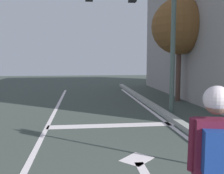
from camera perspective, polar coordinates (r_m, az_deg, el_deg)
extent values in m
cube|color=silver|center=(5.96, -15.91, -12.07)|extent=(0.12, 20.00, 0.01)
cube|color=silver|center=(6.37, 16.45, -10.89)|extent=(0.12, 20.00, 0.01)
cube|color=silver|center=(7.31, -0.06, -8.43)|extent=(3.54, 0.40, 0.01)
cube|color=silver|center=(5.00, 5.48, -15.46)|extent=(0.71, 0.71, 0.01)
cube|color=#9D9F97|center=(6.46, 18.54, -10.12)|extent=(0.24, 24.00, 0.14)
cube|color=#541529|center=(2.43, 21.64, -12.55)|extent=(0.38, 0.26, 0.52)
cylinder|color=#541529|center=(2.41, 17.20, -11.95)|extent=(0.07, 0.09, 0.47)
sphere|color=#85634E|center=(2.34, 22.03, -3.13)|extent=(0.20, 0.20, 0.20)
sphere|color=silver|center=(2.33, 22.05, -2.51)|extent=(0.23, 0.23, 0.23)
cube|color=navy|center=(2.30, 22.57, -13.16)|extent=(0.29, 0.20, 0.36)
cylinder|color=#4F625C|center=(9.08, 13.24, 9.60)|extent=(0.16, 0.16, 4.83)
cylinder|color=brown|center=(11.80, 14.35, 3.13)|extent=(0.21, 0.21, 2.53)
sphere|color=brown|center=(11.87, 14.61, 12.77)|extent=(2.43, 2.43, 2.43)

